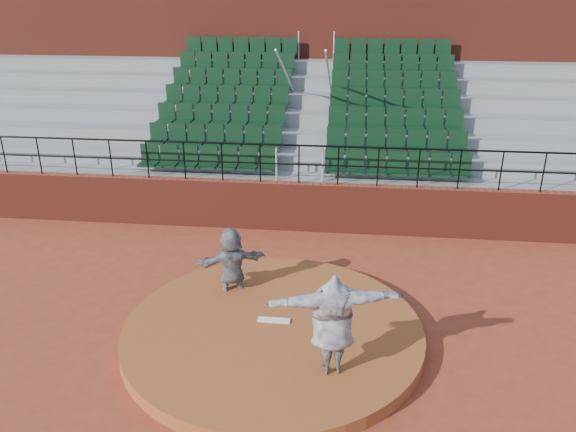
{
  "coord_description": "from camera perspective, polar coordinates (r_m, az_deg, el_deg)",
  "views": [
    {
      "loc": [
        1.25,
        -8.67,
        6.03
      ],
      "look_at": [
        0.0,
        2.5,
        1.4
      ],
      "focal_mm": 35.0,
      "sensor_mm": 36.0,
      "label": 1
    }
  ],
  "objects": [
    {
      "name": "pitchers_mound",
      "position": [
        10.56,
        -1.54,
        -11.6
      ],
      "size": [
        5.5,
        5.5,
        0.25
      ],
      "primitive_type": "cylinder",
      "color": "#9C4D23",
      "rests_on": "ground"
    },
    {
      "name": "pitching_rubber",
      "position": [
        10.61,
        -1.44,
        -10.53
      ],
      "size": [
        0.6,
        0.15,
        0.03
      ],
      "primitive_type": "cube",
      "color": "white",
      "rests_on": "pitchers_mound"
    },
    {
      "name": "wall_railing",
      "position": [
        14.3,
        1.12,
        6.14
      ],
      "size": [
        24.04,
        0.05,
        1.03
      ],
      "color": "black",
      "rests_on": "boundary_wall"
    },
    {
      "name": "pitcher",
      "position": [
        8.97,
        4.55,
        -10.85
      ],
      "size": [
        2.23,
        1.07,
        1.75
      ],
      "primitive_type": "imported",
      "rotation": [
        0.0,
        0.0,
        3.38
      ],
      "color": "black",
      "rests_on": "pitchers_mound"
    },
    {
      "name": "press_box_facade",
      "position": [
        21.45,
        3.13,
        15.72
      ],
      "size": [
        24.0,
        3.0,
        7.1
      ],
      "primitive_type": "cube",
      "color": "maroon",
      "rests_on": "ground"
    },
    {
      "name": "ground",
      "position": [
        10.63,
        -1.54,
        -12.16
      ],
      "size": [
        90.0,
        90.0,
        0.0
      ],
      "primitive_type": "plane",
      "color": "#943921",
      "rests_on": "ground"
    },
    {
      "name": "fielder",
      "position": [
        11.46,
        -5.74,
        -4.93
      ],
      "size": [
        1.53,
        1.03,
        1.59
      ],
      "primitive_type": "imported",
      "rotation": [
        0.0,
        0.0,
        3.57
      ],
      "color": "black",
      "rests_on": "ground"
    },
    {
      "name": "seating_deck",
      "position": [
        17.95,
        2.21,
        7.6
      ],
      "size": [
        24.0,
        5.97,
        4.63
      ],
      "color": "gray",
      "rests_on": "ground"
    },
    {
      "name": "boundary_wall",
      "position": [
        14.74,
        1.08,
        0.98
      ],
      "size": [
        24.0,
        0.3,
        1.3
      ],
      "primitive_type": "cube",
      "color": "maroon",
      "rests_on": "ground"
    }
  ]
}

